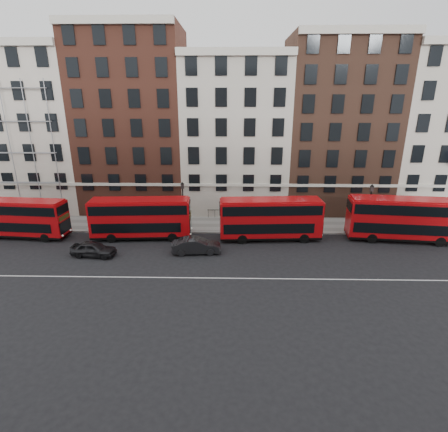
{
  "coord_description": "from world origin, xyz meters",
  "views": [
    {
      "loc": [
        -0.42,
        -27.42,
        14.14
      ],
      "look_at": [
        -1.12,
        5.0,
        3.0
      ],
      "focal_mm": 28.0,
      "sensor_mm": 36.0,
      "label": 1
    }
  ],
  "objects_px": {
    "bus_b": "(140,218)",
    "bus_a": "(20,217)",
    "car_rear": "(93,249)",
    "bus_d": "(402,218)",
    "traffic_light": "(441,213)",
    "car_front": "(196,246)",
    "bus_c": "(270,218)"
  },
  "relations": [
    {
      "from": "bus_d",
      "to": "car_front",
      "type": "bearing_deg",
      "value": -164.09
    },
    {
      "from": "bus_d",
      "to": "traffic_light",
      "type": "relative_size",
      "value": 3.34
    },
    {
      "from": "car_front",
      "to": "traffic_light",
      "type": "relative_size",
      "value": 1.41
    },
    {
      "from": "traffic_light",
      "to": "car_front",
      "type": "bearing_deg",
      "value": -168.35
    },
    {
      "from": "bus_b",
      "to": "bus_c",
      "type": "relative_size",
      "value": 0.98
    },
    {
      "from": "bus_c",
      "to": "car_front",
      "type": "relative_size",
      "value": 2.28
    },
    {
      "from": "bus_a",
      "to": "car_rear",
      "type": "height_order",
      "value": "bus_a"
    },
    {
      "from": "car_rear",
      "to": "car_front",
      "type": "height_order",
      "value": "car_front"
    },
    {
      "from": "bus_a",
      "to": "car_rear",
      "type": "xyz_separation_m",
      "value": [
        9.25,
        -4.41,
        -1.49
      ]
    },
    {
      "from": "bus_c",
      "to": "traffic_light",
      "type": "bearing_deg",
      "value": 1.85
    },
    {
      "from": "bus_b",
      "to": "traffic_light",
      "type": "bearing_deg",
      "value": -0.4
    },
    {
      "from": "bus_b",
      "to": "car_rear",
      "type": "bearing_deg",
      "value": -131.33
    },
    {
      "from": "bus_c",
      "to": "car_rear",
      "type": "distance_m",
      "value": 17.41
    },
    {
      "from": "traffic_light",
      "to": "bus_b",
      "type": "bearing_deg",
      "value": -176.9
    },
    {
      "from": "bus_b",
      "to": "bus_d",
      "type": "relative_size",
      "value": 0.94
    },
    {
      "from": "bus_c",
      "to": "traffic_light",
      "type": "xyz_separation_m",
      "value": [
        18.27,
        1.71,
        0.11
      ]
    },
    {
      "from": "bus_a",
      "to": "bus_d",
      "type": "height_order",
      "value": "bus_d"
    },
    {
      "from": "car_front",
      "to": "bus_d",
      "type": "bearing_deg",
      "value": -84.87
    },
    {
      "from": "bus_d",
      "to": "car_front",
      "type": "distance_m",
      "value": 21.06
    },
    {
      "from": "bus_c",
      "to": "bus_d",
      "type": "relative_size",
      "value": 0.96
    },
    {
      "from": "bus_b",
      "to": "bus_a",
      "type": "bearing_deg",
      "value": 176.48
    },
    {
      "from": "bus_b",
      "to": "traffic_light",
      "type": "xyz_separation_m",
      "value": [
        31.62,
        1.71,
        0.15
      ]
    },
    {
      "from": "bus_c",
      "to": "car_front",
      "type": "bearing_deg",
      "value": -157.44
    },
    {
      "from": "car_front",
      "to": "bus_c",
      "type": "bearing_deg",
      "value": -68.58
    },
    {
      "from": "bus_c",
      "to": "car_rear",
      "type": "relative_size",
      "value": 2.54
    },
    {
      "from": "car_rear",
      "to": "bus_a",
      "type": "bearing_deg",
      "value": 70.47
    },
    {
      "from": "bus_a",
      "to": "bus_c",
      "type": "height_order",
      "value": "bus_c"
    },
    {
      "from": "car_rear",
      "to": "car_front",
      "type": "xyz_separation_m",
      "value": [
        9.5,
        0.85,
        0.05
      ]
    },
    {
      "from": "car_front",
      "to": "traffic_light",
      "type": "distance_m",
      "value": 26.13
    },
    {
      "from": "bus_b",
      "to": "car_rear",
      "type": "distance_m",
      "value": 5.8
    },
    {
      "from": "bus_c",
      "to": "bus_d",
      "type": "height_order",
      "value": "bus_d"
    },
    {
      "from": "car_front",
      "to": "car_rear",
      "type": "bearing_deg",
      "value": 90.48
    }
  ]
}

